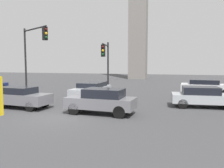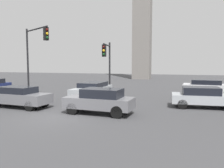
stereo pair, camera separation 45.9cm
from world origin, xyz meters
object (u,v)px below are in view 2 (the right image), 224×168
at_px(car_2, 92,90).
at_px(car_0, 203,97).
at_px(traffic_light_1, 107,58).
at_px(car_4, 19,96).
at_px(traffic_light_0, 36,47).
at_px(car_6, 100,101).
at_px(car_5, 208,87).

bearing_deg(car_2, car_0, 82.05).
height_order(traffic_light_1, car_4, traffic_light_1).
xyz_separation_m(traffic_light_0, car_2, (5.00, 0.16, -3.51)).
bearing_deg(car_6, car_2, -60.71).
bearing_deg(car_4, traffic_light_0, 116.34).
bearing_deg(car_5, traffic_light_0, -156.31).
bearing_deg(traffic_light_0, car_4, -36.02).
relative_size(car_2, car_4, 1.13).
xyz_separation_m(traffic_light_0, car_5, (14.07, 4.98, -3.49)).
distance_m(car_0, car_5, 6.21).
height_order(car_5, car_6, car_6).
relative_size(car_0, car_6, 1.03).
xyz_separation_m(car_4, car_6, (5.67, -0.34, 0.04)).
distance_m(car_0, car_6, 6.82).
relative_size(traffic_light_1, car_4, 1.15).
distance_m(car_4, car_5, 15.54).
xyz_separation_m(car_2, car_4, (-3.29, -4.60, -0.01)).
bearing_deg(car_5, traffic_light_1, -161.11).
xyz_separation_m(traffic_light_1, car_0, (7.76, -3.87, -2.63)).
xyz_separation_m(car_0, car_5, (0.90, 6.14, 0.04)).
distance_m(traffic_light_1, car_2, 3.67).
relative_size(car_4, car_6, 1.05).
bearing_deg(car_5, car_0, -94.15).
xyz_separation_m(traffic_light_0, car_6, (7.39, -4.78, -3.48)).
xyz_separation_m(car_4, car_5, (12.36, 9.42, 0.03)).
bearing_deg(car_5, car_6, -120.21).
bearing_deg(car_2, car_6, 27.03).
bearing_deg(car_6, car_4, 0.13).
bearing_deg(car_0, car_6, -151.22).
height_order(car_0, car_4, car_4).
distance_m(car_0, car_2, 8.27).
bearing_deg(car_2, car_5, 119.26).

